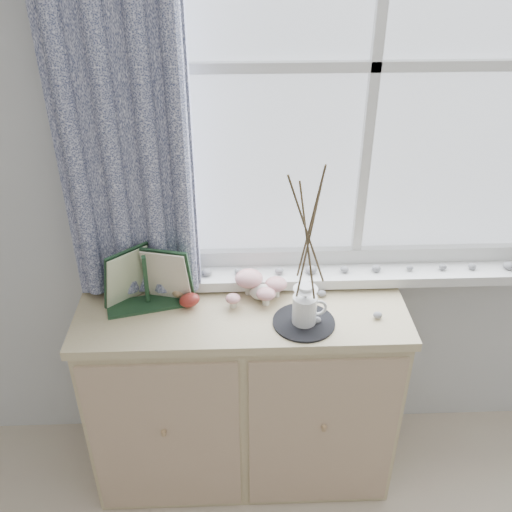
{
  "coord_description": "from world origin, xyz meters",
  "views": [
    {
      "loc": [
        -0.16,
        0.09,
        2.1
      ],
      "look_at": [
        -0.1,
        1.7,
        1.1
      ],
      "focal_mm": 40.0,
      "sensor_mm": 36.0,
      "label": 1
    }
  ],
  "objects_px": {
    "toadstool_cluster": "(257,285)",
    "twig_pitcher": "(309,231)",
    "botanical_book": "(145,282)",
    "sideboard": "(243,393)"
  },
  "relations": [
    {
      "from": "sideboard",
      "to": "twig_pitcher",
      "type": "bearing_deg",
      "value": -23.73
    },
    {
      "from": "sideboard",
      "to": "botanical_book",
      "type": "relative_size",
      "value": 3.41
    },
    {
      "from": "botanical_book",
      "to": "twig_pitcher",
      "type": "bearing_deg",
      "value": -23.61
    },
    {
      "from": "botanical_book",
      "to": "toadstool_cluster",
      "type": "distance_m",
      "value": 0.41
    },
    {
      "from": "toadstool_cluster",
      "to": "twig_pitcher",
      "type": "distance_m",
      "value": 0.39
    },
    {
      "from": "toadstool_cluster",
      "to": "twig_pitcher",
      "type": "height_order",
      "value": "twig_pitcher"
    },
    {
      "from": "sideboard",
      "to": "twig_pitcher",
      "type": "relative_size",
      "value": 1.87
    },
    {
      "from": "twig_pitcher",
      "to": "sideboard",
      "type": "bearing_deg",
      "value": 150.62
    },
    {
      "from": "botanical_book",
      "to": "twig_pitcher",
      "type": "relative_size",
      "value": 0.55
    },
    {
      "from": "sideboard",
      "to": "botanical_book",
      "type": "height_order",
      "value": "botanical_book"
    }
  ]
}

